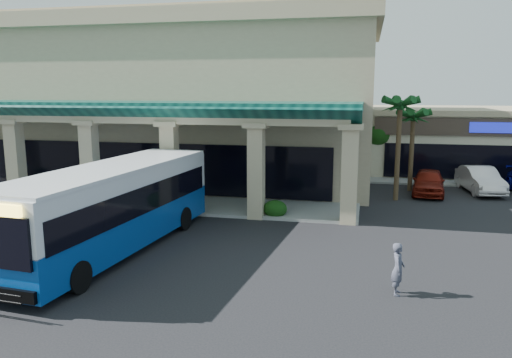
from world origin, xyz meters
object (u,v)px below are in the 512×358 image
(car_silver, at_px, (429,182))
(car_white, at_px, (480,180))
(transit_bus, at_px, (114,209))
(pedestrian, at_px, (398,269))

(car_silver, relative_size, car_white, 0.93)
(car_silver, distance_m, car_white, 3.45)
(transit_bus, height_order, pedestrian, transit_bus)
(pedestrian, height_order, car_white, pedestrian)
(transit_bus, relative_size, pedestrian, 7.33)
(transit_bus, height_order, car_silver, transit_bus)
(pedestrian, relative_size, car_white, 0.34)
(pedestrian, bearing_deg, car_silver, -6.43)
(transit_bus, xyz_separation_m, car_silver, (13.36, 14.10, -0.93))
(transit_bus, xyz_separation_m, pedestrian, (10.68, -2.02, -0.87))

